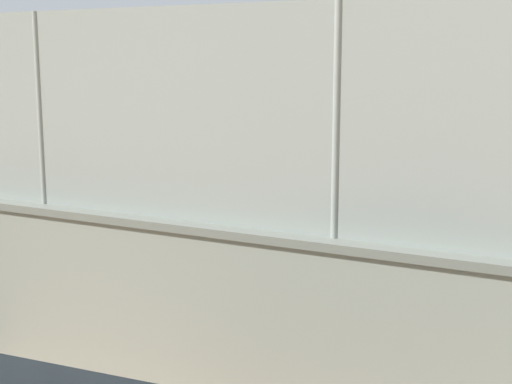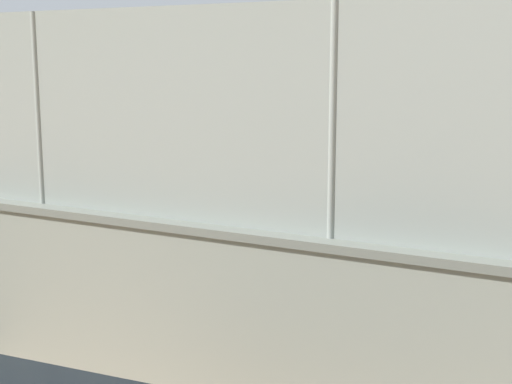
{
  "view_description": "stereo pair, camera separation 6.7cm",
  "coord_description": "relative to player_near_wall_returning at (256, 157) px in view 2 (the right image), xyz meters",
  "views": [
    {
      "loc": [
        -6.09,
        19.06,
        3.35
      ],
      "look_at": [
        -0.38,
        8.69,
        1.2
      ],
      "focal_mm": 51.09,
      "sensor_mm": 36.0,
      "label": 1
    },
    {
      "loc": [
        -6.15,
        19.03,
        3.35
      ],
      "look_at": [
        -0.38,
        8.69,
        1.2
      ],
      "focal_mm": 51.09,
      "sensor_mm": 36.0,
      "label": 2
    }
  ],
  "objects": [
    {
      "name": "perimeter_wall",
      "position": [
        -4.59,
        9.93,
        -0.07
      ],
      "size": [
        24.04,
        1.0,
        1.81
      ],
      "color": "gray",
      "rests_on": "ground_plane"
    },
    {
      "name": "ground_plane",
      "position": [
        -2.58,
        -3.39,
        -0.98
      ],
      "size": [
        260.0,
        260.0,
        0.0
      ],
      "primitive_type": "plane",
      "color": "tan"
    },
    {
      "name": "player_crossing_court",
      "position": [
        -0.14,
        3.06,
        0.02
      ],
      "size": [
        1.0,
        0.83,
        1.68
      ],
      "color": "black",
      "rests_on": "ground_plane"
    },
    {
      "name": "player_at_service_line",
      "position": [
        -6.65,
        4.74,
        -0.01
      ],
      "size": [
        0.75,
        0.79,
        1.65
      ],
      "color": "navy",
      "rests_on": "ground_plane"
    },
    {
      "name": "player_near_wall_returning",
      "position": [
        0.0,
        0.0,
        0.0
      ],
      "size": [
        1.13,
        0.82,
        1.65
      ],
      "color": "#B2B2B2",
      "rests_on": "ground_plane"
    },
    {
      "name": "sports_ball",
      "position": [
        0.15,
        2.42,
        -0.09
      ],
      "size": [
        0.23,
        0.23,
        0.23
      ],
      "primitive_type": "sphere",
      "color": "#3399D8"
    },
    {
      "name": "fence_panel_on_wall",
      "position": [
        -4.59,
        9.93,
        1.85
      ],
      "size": [
        23.62,
        0.6,
        2.04
      ],
      "color": "gray",
      "rests_on": "perimeter_wall"
    }
  ]
}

